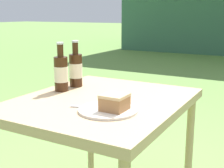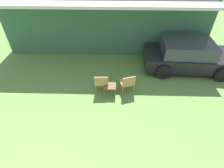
{
  "view_description": "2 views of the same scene",
  "coord_description": "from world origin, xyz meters",
  "px_view_note": "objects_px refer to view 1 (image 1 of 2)",
  "views": [
    {
      "loc": [
        0.72,
        -1.17,
        1.1
      ],
      "look_at": [
        0.0,
        0.1,
        0.77
      ],
      "focal_mm": 50.0,
      "sensor_mm": 36.0,
      "label": 1
    },
    {
      "loc": [
        1.96,
        -1.02,
        4.82
      ],
      "look_at": [
        1.83,
        3.73,
        0.9
      ],
      "focal_mm": 28.0,
      "sensor_mm": 36.0,
      "label": 2
    }
  ],
  "objects_px": {
    "patio_table": "(101,114)",
    "cola_bottle_near": "(76,69)",
    "cola_bottle_far": "(61,73)",
    "cake_on_plate": "(111,106)"
  },
  "relations": [
    {
      "from": "patio_table",
      "to": "cola_bottle_near",
      "type": "distance_m",
      "value": 0.34
    },
    {
      "from": "cola_bottle_near",
      "to": "cola_bottle_far",
      "type": "xyz_separation_m",
      "value": [
        -0.01,
        -0.12,
        0.0
      ]
    },
    {
      "from": "patio_table",
      "to": "cola_bottle_far",
      "type": "bearing_deg",
      "value": 172.66
    },
    {
      "from": "patio_table",
      "to": "cola_bottle_near",
      "type": "xyz_separation_m",
      "value": [
        -0.25,
        0.15,
        0.17
      ]
    },
    {
      "from": "patio_table",
      "to": "cola_bottle_near",
      "type": "bearing_deg",
      "value": 149.04
    },
    {
      "from": "cola_bottle_far",
      "to": "patio_table",
      "type": "bearing_deg",
      "value": -7.34
    },
    {
      "from": "cola_bottle_near",
      "to": "cola_bottle_far",
      "type": "bearing_deg",
      "value": -92.79
    },
    {
      "from": "cola_bottle_near",
      "to": "cola_bottle_far",
      "type": "relative_size",
      "value": 1.0
    },
    {
      "from": "cake_on_plate",
      "to": "cola_bottle_far",
      "type": "bearing_deg",
      "value": 155.61
    },
    {
      "from": "cake_on_plate",
      "to": "cola_bottle_near",
      "type": "height_order",
      "value": "cola_bottle_near"
    }
  ]
}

